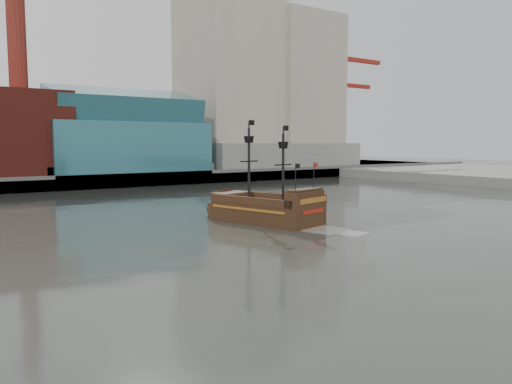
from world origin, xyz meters
TOP-DOWN VIEW (x-y plane):
  - ground at (0.00, 0.00)m, footprint 400.00×400.00m
  - promenade_far at (0.00, 92.00)m, footprint 220.00×60.00m
  - seawall at (0.00, 62.50)m, footprint 220.00×1.00m
  - skyline at (5.21, 84.56)m, footprint 149.00×45.00m
  - crane_a at (78.63, 82.00)m, footprint 22.50×4.00m
  - crane_b at (88.23, 92.00)m, footprint 19.10×4.00m
  - pirate_ship at (5.28, 15.61)m, footprint 8.26×15.60m

SIDE VIEW (x-z plane):
  - ground at x=0.00m, z-range 0.00..0.00m
  - promenade_far at x=0.00m, z-range 0.00..2.00m
  - pirate_ship at x=5.28m, z-range -4.58..6.61m
  - seawall at x=0.00m, z-range 0.00..2.60m
  - crane_b at x=88.23m, z-range 2.45..28.70m
  - crane_a at x=78.63m, z-range 2.99..35.24m
  - skyline at x=5.21m, z-range -6.45..55.55m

